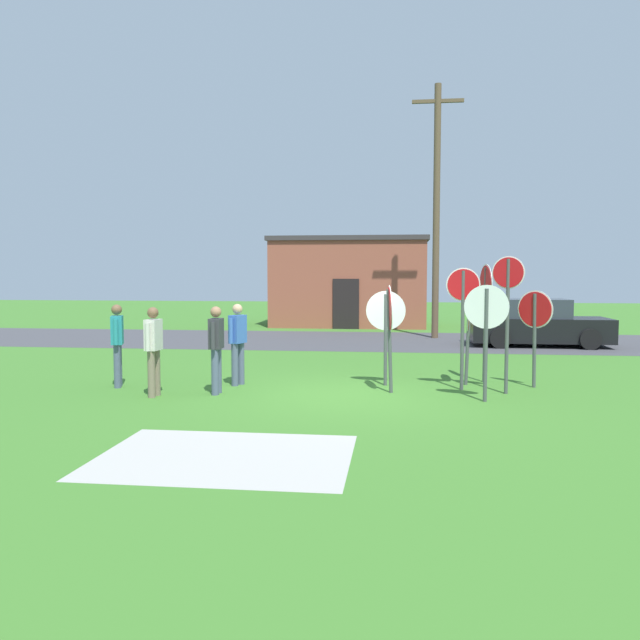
{
  "coord_description": "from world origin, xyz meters",
  "views": [
    {
      "loc": [
        1.03,
        -11.92,
        2.32
      ],
      "look_at": [
        -0.65,
        1.82,
        1.3
      ],
      "focal_mm": 35.6,
      "sensor_mm": 36.0,
      "label": 1
    }
  ],
  "objects_px": {
    "stop_sign_leaning_left": "(486,322)",
    "person_with_sunhat": "(154,346)",
    "utility_pole": "(436,207)",
    "person_in_dark_shirt": "(117,341)",
    "stop_sign_leaning_right": "(485,300)",
    "stop_sign_tallest": "(535,322)",
    "person_on_left": "(216,345)",
    "stop_sign_low_front": "(390,319)",
    "stop_sign_rear_left": "(468,320)",
    "stop_sign_rear_right": "(508,303)",
    "person_in_teal": "(238,340)",
    "parked_car_on_street": "(537,324)",
    "stop_sign_far_back": "(463,308)",
    "stop_sign_center_cluster": "(386,321)"
  },
  "relations": [
    {
      "from": "stop_sign_leaning_left",
      "to": "person_with_sunhat",
      "type": "distance_m",
      "value": 6.16
    },
    {
      "from": "utility_pole",
      "to": "person_in_dark_shirt",
      "type": "bearing_deg",
      "value": -122.94
    },
    {
      "from": "stop_sign_leaning_left",
      "to": "stop_sign_leaning_right",
      "type": "bearing_deg",
      "value": 82.89
    },
    {
      "from": "stop_sign_tallest",
      "to": "person_on_left",
      "type": "relative_size",
      "value": 1.17
    },
    {
      "from": "stop_sign_low_front",
      "to": "stop_sign_rear_left",
      "type": "relative_size",
      "value": 1.06
    },
    {
      "from": "utility_pole",
      "to": "stop_sign_rear_right",
      "type": "bearing_deg",
      "value": -86.0
    },
    {
      "from": "stop_sign_leaning_right",
      "to": "person_in_dark_shirt",
      "type": "relative_size",
      "value": 1.49
    },
    {
      "from": "stop_sign_rear_right",
      "to": "person_with_sunhat",
      "type": "bearing_deg",
      "value": -170.72
    },
    {
      "from": "person_in_teal",
      "to": "person_with_sunhat",
      "type": "height_order",
      "value": "same"
    },
    {
      "from": "parked_car_on_street",
      "to": "person_with_sunhat",
      "type": "distance_m",
      "value": 13.13
    },
    {
      "from": "stop_sign_low_front",
      "to": "parked_car_on_street",
      "type": "bearing_deg",
      "value": 62.04
    },
    {
      "from": "stop_sign_low_front",
      "to": "person_in_dark_shirt",
      "type": "bearing_deg",
      "value": -179.56
    },
    {
      "from": "stop_sign_far_back",
      "to": "stop_sign_leaning_right",
      "type": "relative_size",
      "value": 0.96
    },
    {
      "from": "stop_sign_leaning_left",
      "to": "person_with_sunhat",
      "type": "relative_size",
      "value": 1.25
    },
    {
      "from": "person_on_left",
      "to": "person_with_sunhat",
      "type": "distance_m",
      "value": 1.16
    },
    {
      "from": "utility_pole",
      "to": "stop_sign_rear_right",
      "type": "xyz_separation_m",
      "value": [
        0.74,
        -10.6,
        -2.91
      ]
    },
    {
      "from": "person_with_sunhat",
      "to": "stop_sign_rear_left",
      "type": "bearing_deg",
      "value": 18.38
    },
    {
      "from": "stop_sign_rear_right",
      "to": "person_in_teal",
      "type": "relative_size",
      "value": 1.57
    },
    {
      "from": "stop_sign_rear_right",
      "to": "stop_sign_center_cluster",
      "type": "height_order",
      "value": "stop_sign_rear_right"
    },
    {
      "from": "stop_sign_far_back",
      "to": "stop_sign_rear_right",
      "type": "bearing_deg",
      "value": -21.2
    },
    {
      "from": "utility_pole",
      "to": "parked_car_on_street",
      "type": "xyz_separation_m",
      "value": [
        3.09,
        -2.12,
        -3.97
      ]
    },
    {
      "from": "stop_sign_low_front",
      "to": "stop_sign_leaning_left",
      "type": "distance_m",
      "value": 1.85
    },
    {
      "from": "person_with_sunhat",
      "to": "parked_car_on_street",
      "type": "bearing_deg",
      "value": 46.78
    },
    {
      "from": "stop_sign_leaning_right",
      "to": "person_with_sunhat",
      "type": "bearing_deg",
      "value": -159.5
    },
    {
      "from": "stop_sign_rear_left",
      "to": "stop_sign_low_front",
      "type": "bearing_deg",
      "value": -146.11
    },
    {
      "from": "stop_sign_rear_left",
      "to": "person_on_left",
      "type": "bearing_deg",
      "value": -161.87
    },
    {
      "from": "stop_sign_low_front",
      "to": "stop_sign_rear_left",
      "type": "distance_m",
      "value": 1.94
    },
    {
      "from": "utility_pole",
      "to": "stop_sign_leaning_left",
      "type": "relative_size",
      "value": 4.23
    },
    {
      "from": "stop_sign_low_front",
      "to": "person_on_left",
      "type": "xyz_separation_m",
      "value": [
        -3.3,
        -0.52,
        -0.48
      ]
    },
    {
      "from": "stop_sign_low_front",
      "to": "stop_sign_tallest",
      "type": "distance_m",
      "value": 3.05
    },
    {
      "from": "stop_sign_far_back",
      "to": "person_in_teal",
      "type": "distance_m",
      "value": 4.61
    },
    {
      "from": "utility_pole",
      "to": "stop_sign_rear_left",
      "type": "relative_size",
      "value": 4.51
    },
    {
      "from": "stop_sign_rear_left",
      "to": "person_in_dark_shirt",
      "type": "xyz_separation_m",
      "value": [
        -7.12,
        -1.12,
        -0.4
      ]
    },
    {
      "from": "stop_sign_leaning_left",
      "to": "person_in_dark_shirt",
      "type": "height_order",
      "value": "stop_sign_leaning_left"
    },
    {
      "from": "stop_sign_leaning_right",
      "to": "person_with_sunhat",
      "type": "xyz_separation_m",
      "value": [
        -6.4,
        -2.39,
        -0.8
      ]
    },
    {
      "from": "stop_sign_rear_left",
      "to": "person_in_dark_shirt",
      "type": "bearing_deg",
      "value": -171.03
    },
    {
      "from": "stop_sign_tallest",
      "to": "stop_sign_rear_left",
      "type": "bearing_deg",
      "value": 172.84
    },
    {
      "from": "utility_pole",
      "to": "person_with_sunhat",
      "type": "xyz_separation_m",
      "value": [
        -5.9,
        -11.69,
        -3.71
      ]
    },
    {
      "from": "parked_car_on_street",
      "to": "stop_sign_low_front",
      "type": "xyz_separation_m",
      "value": [
        -4.59,
        -8.65,
        0.75
      ]
    },
    {
      "from": "utility_pole",
      "to": "stop_sign_center_cluster",
      "type": "distance_m",
      "value": 10.62
    },
    {
      "from": "stop_sign_rear_right",
      "to": "stop_sign_tallest",
      "type": "distance_m",
      "value": 1.08
    },
    {
      "from": "stop_sign_rear_right",
      "to": "stop_sign_center_cluster",
      "type": "xyz_separation_m",
      "value": [
        -2.33,
        0.64,
        -0.41
      ]
    },
    {
      "from": "stop_sign_rear_right",
      "to": "person_in_dark_shirt",
      "type": "relative_size",
      "value": 1.57
    },
    {
      "from": "stop_sign_low_front",
      "to": "person_on_left",
      "type": "relative_size",
      "value": 1.24
    },
    {
      "from": "utility_pole",
      "to": "stop_sign_far_back",
      "type": "height_order",
      "value": "utility_pole"
    },
    {
      "from": "utility_pole",
      "to": "stop_sign_leaning_right",
      "type": "bearing_deg",
      "value": -86.92
    },
    {
      "from": "utility_pole",
      "to": "person_in_dark_shirt",
      "type": "height_order",
      "value": "utility_pole"
    },
    {
      "from": "person_on_left",
      "to": "person_in_dark_shirt",
      "type": "height_order",
      "value": "same"
    },
    {
      "from": "stop_sign_rear_right",
      "to": "stop_sign_rear_left",
      "type": "xyz_separation_m",
      "value": [
        -0.63,
        0.91,
        -0.4
      ]
    },
    {
      "from": "stop_sign_leaning_left",
      "to": "person_on_left",
      "type": "bearing_deg",
      "value": 178.58
    }
  ]
}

